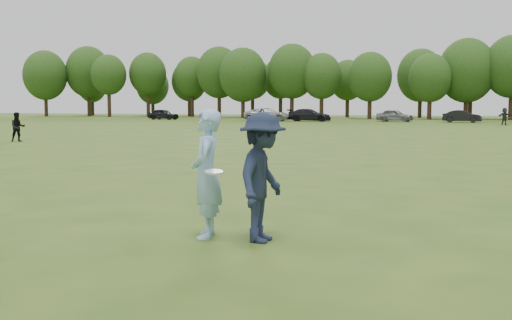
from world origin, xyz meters
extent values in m
plane|color=#314F16|center=(0.00, 0.00, 0.00)|extent=(200.00, 200.00, 0.00)
imported|color=#98C7EC|center=(-1.26, 0.36, 0.97)|extent=(0.66, 0.82, 1.93)
imported|color=#1B243C|center=(-0.37, 0.37, 0.95)|extent=(0.73, 1.24, 1.90)
imported|color=black|center=(-19.99, 18.17, 0.78)|extent=(0.95, 0.97, 1.57)
imported|color=#282828|center=(6.21, 53.56, 0.83)|extent=(1.55, 1.26, 1.66)
imported|color=black|center=(-33.75, 60.84, 0.68)|extent=(4.17, 2.05, 1.37)
imported|color=#ACACB1|center=(-19.15, 58.99, 0.76)|extent=(5.76, 3.19, 1.53)
imported|color=black|center=(-14.29, 59.65, 0.72)|extent=(5.02, 2.17, 1.44)
imported|color=slate|center=(-4.78, 61.26, 0.70)|extent=(4.28, 2.19, 1.39)
imported|color=black|center=(2.40, 60.44, 0.67)|extent=(4.11, 1.63, 1.33)
cylinder|color=white|center=(-1.02, 0.10, 1.03)|extent=(0.29, 0.30, 0.08)
cube|color=#333333|center=(7.40, 61.07, 0.55)|extent=(1.20, 0.15, 0.12)
cylinder|color=#332114|center=(-60.68, 72.20, 1.81)|extent=(0.56, 0.56, 3.63)
ellipsoid|color=#233E14|center=(-60.68, 72.20, 6.55)|extent=(6.88, 6.88, 7.91)
cylinder|color=#332114|center=(-55.50, 76.37, 2.06)|extent=(0.56, 0.56, 4.13)
ellipsoid|color=#233E14|center=(-55.50, 76.37, 7.21)|extent=(7.25, 7.25, 8.34)
cylinder|color=#332114|center=(-49.35, 72.76, 2.09)|extent=(0.56, 0.56, 4.18)
ellipsoid|color=#233E14|center=(-49.35, 72.76, 6.48)|extent=(5.42, 5.42, 6.23)
cylinder|color=#332114|center=(-44.47, 76.22, 2.13)|extent=(0.56, 0.56, 4.26)
ellipsoid|color=#233E14|center=(-44.47, 76.22, 6.72)|extent=(5.79, 5.79, 6.66)
cylinder|color=#332114|center=(-37.59, 77.79, 1.96)|extent=(0.56, 0.56, 3.91)
ellipsoid|color=#233E14|center=(-37.59, 77.79, 6.24)|extent=(5.47, 5.47, 6.29)
cylinder|color=#332114|center=(-32.29, 76.03, 1.92)|extent=(0.56, 0.56, 3.83)
ellipsoid|color=#233E14|center=(-32.29, 76.03, 6.70)|extent=(6.75, 6.75, 7.76)
cylinder|color=#332114|center=(-27.39, 73.06, 1.63)|extent=(0.56, 0.56, 3.25)
ellipsoid|color=#233E14|center=(-27.39, 73.06, 6.13)|extent=(6.76, 6.76, 7.78)
cylinder|color=#332114|center=(-20.22, 73.48, 1.86)|extent=(0.56, 0.56, 3.71)
ellipsoid|color=#233E14|center=(-20.22, 73.48, 6.55)|extent=(6.68, 6.68, 7.68)
cylinder|color=#332114|center=(-15.90, 73.09, 1.73)|extent=(0.56, 0.56, 3.46)
ellipsoid|color=#233E14|center=(-15.90, 73.09, 5.79)|extent=(5.49, 5.49, 6.31)
cylinder|color=#332114|center=(-9.32, 72.95, 1.57)|extent=(0.56, 0.56, 3.14)
ellipsoid|color=#233E14|center=(-9.32, 72.95, 5.60)|extent=(5.78, 5.78, 6.64)
cylinder|color=#332114|center=(-1.61, 72.69, 1.51)|extent=(0.56, 0.56, 3.01)
ellipsoid|color=#233E14|center=(-1.61, 72.69, 5.34)|extent=(5.46, 5.46, 6.28)
cylinder|color=#332114|center=(2.83, 75.07, 1.61)|extent=(0.56, 0.56, 3.23)
ellipsoid|color=#233E14|center=(2.83, 75.07, 6.32)|extent=(7.29, 7.29, 8.38)
cylinder|color=#332114|center=(8.24, 74.97, 1.88)|extent=(0.56, 0.56, 3.77)
ellipsoid|color=#233E14|center=(8.24, 74.97, 6.72)|extent=(6.95, 6.95, 8.00)
cylinder|color=#332114|center=(-58.26, 81.41, 1.49)|extent=(0.56, 0.56, 2.97)
ellipsoid|color=#233E14|center=(-58.26, 81.41, 5.03)|extent=(4.85, 4.85, 5.58)
cylinder|color=#332114|center=(-47.10, 82.53, 1.36)|extent=(0.56, 0.56, 2.73)
ellipsoid|color=#233E14|center=(-47.10, 82.53, 5.05)|extent=(5.45, 5.45, 6.27)
cylinder|color=#332114|center=(-39.55, 80.93, 1.63)|extent=(0.56, 0.56, 3.25)
ellipsoid|color=#233E14|center=(-39.55, 80.93, 5.67)|extent=(5.68, 5.68, 6.53)
cylinder|color=#332114|center=(-29.72, 83.93, 1.81)|extent=(0.56, 0.56, 3.62)
ellipsoid|color=#233E14|center=(-29.72, 83.93, 6.09)|extent=(5.80, 5.80, 6.67)
cylinder|color=#332114|center=(-24.24, 81.39, 1.80)|extent=(0.56, 0.56, 3.61)
ellipsoid|color=#233E14|center=(-24.24, 81.39, 5.98)|extent=(5.58, 5.58, 6.42)
cylinder|color=#332114|center=(-13.94, 81.92, 1.65)|extent=(0.56, 0.56, 3.29)
ellipsoid|color=#233E14|center=(-13.94, 81.92, 5.55)|extent=(5.30, 5.30, 6.09)
cylinder|color=#332114|center=(-3.49, 83.39, 1.64)|extent=(0.56, 0.56, 3.28)
ellipsoid|color=#233E14|center=(-3.49, 83.39, 6.16)|extent=(6.78, 6.78, 7.79)
cylinder|color=#332114|center=(3.45, 81.85, 1.56)|extent=(0.56, 0.56, 3.11)
ellipsoid|color=#233E14|center=(3.45, 81.85, 5.38)|extent=(5.34, 5.34, 6.14)
camera|label=1|loc=(2.34, -7.83, 2.01)|focal=42.00mm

